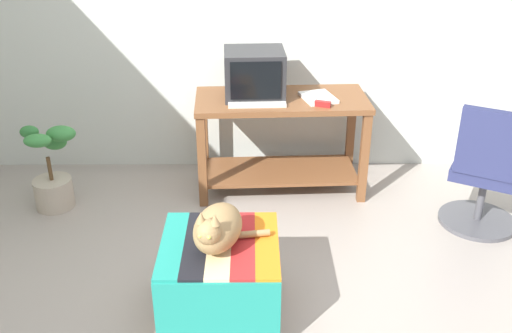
{
  "coord_description": "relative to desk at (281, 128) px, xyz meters",
  "views": [
    {
      "loc": [
        0.01,
        -2.34,
        2.14
      ],
      "look_at": [
        0.04,
        0.85,
        0.55
      ],
      "focal_mm": 40.74,
      "sensor_mm": 36.0,
      "label": 1
    }
  ],
  "objects": [
    {
      "name": "ground_plane",
      "position": [
        -0.23,
        -1.6,
        -0.49
      ],
      "size": [
        14.0,
        14.0,
        0.0
      ],
      "primitive_type": "plane",
      "color": "#9E9389"
    },
    {
      "name": "back_wall",
      "position": [
        -0.23,
        0.45,
        0.81
      ],
      "size": [
        8.0,
        0.1,
        2.6
      ],
      "primitive_type": "cube",
      "color": "silver",
      "rests_on": "ground_plane"
    },
    {
      "name": "desk",
      "position": [
        0.0,
        0.0,
        0.0
      ],
      "size": [
        1.26,
        0.62,
        0.73
      ],
      "rotation": [
        0.0,
        0.0,
        0.05
      ],
      "color": "brown",
      "rests_on": "ground_plane"
    },
    {
      "name": "tv_monitor",
      "position": [
        -0.2,
        0.04,
        0.4
      ],
      "size": [
        0.44,
        0.4,
        0.34
      ],
      "rotation": [
        0.0,
        0.0,
        0.05
      ],
      "color": "#28282B",
      "rests_on": "desk"
    },
    {
      "name": "keyboard",
      "position": [
        -0.18,
        -0.14,
        0.25
      ],
      "size": [
        0.41,
        0.17,
        0.02
      ],
      "primitive_type": "cube",
      "rotation": [
        0.0,
        0.0,
        0.04
      ],
      "color": "beige",
      "rests_on": "desk"
    },
    {
      "name": "book",
      "position": [
        0.26,
        -0.03,
        0.25
      ],
      "size": [
        0.28,
        0.32,
        0.02
      ],
      "primitive_type": "cube",
      "rotation": [
        0.0,
        0.0,
        0.28
      ],
      "color": "white",
      "rests_on": "desk"
    },
    {
      "name": "ottoman_with_blanket",
      "position": [
        -0.38,
        -1.43,
        -0.27
      ],
      "size": [
        0.62,
        0.63,
        0.44
      ],
      "color": "#7A664C",
      "rests_on": "ground_plane"
    },
    {
      "name": "cat",
      "position": [
        -0.39,
        -1.46,
        0.07
      ],
      "size": [
        0.43,
        0.41,
        0.28
      ],
      "rotation": [
        0.0,
        0.0,
        -0.27
      ],
      "color": "#9E7A4C",
      "rests_on": "ottoman_with_blanket"
    },
    {
      "name": "potted_plant",
      "position": [
        -1.63,
        -0.28,
        -0.23
      ],
      "size": [
        0.38,
        0.35,
        0.63
      ],
      "color": "#B7A893",
      "rests_on": "ground_plane"
    },
    {
      "name": "office_chair",
      "position": [
        1.32,
        -0.58,
        -0.1
      ],
      "size": [
        0.57,
        0.57,
        0.89
      ],
      "rotation": [
        0.0,
        0.0,
        2.65
      ],
      "color": "#4C4C51",
      "rests_on": "ground_plane"
    },
    {
      "name": "stapler",
      "position": [
        0.27,
        -0.18,
        0.26
      ],
      "size": [
        0.12,
        0.07,
        0.04
      ],
      "primitive_type": "cube",
      "rotation": [
        0.0,
        0.0,
        1.22
      ],
      "color": "#A31E1E",
      "rests_on": "desk"
    },
    {
      "name": "pen",
      "position": [
        0.34,
        0.01,
        0.24
      ],
      "size": [
        0.02,
        0.14,
        0.01
      ],
      "primitive_type": "cylinder",
      "rotation": [
        0.0,
        1.57,
        1.63
      ],
      "color": "black",
      "rests_on": "desk"
    }
  ]
}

